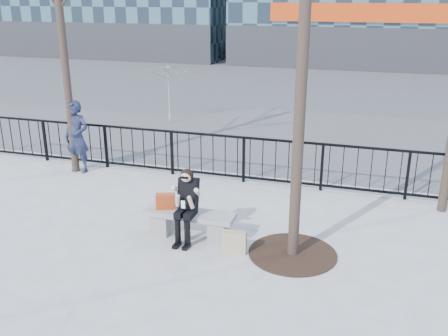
% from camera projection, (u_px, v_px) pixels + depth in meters
% --- Properties ---
extents(ground, '(120.00, 120.00, 0.00)m').
position_uv_depth(ground, '(190.00, 236.00, 9.11)').
color(ground, gray).
rests_on(ground, ground).
extents(street_surface, '(60.00, 23.00, 0.01)m').
position_uv_depth(street_surface, '(308.00, 91.00, 22.63)').
color(street_surface, '#474747').
rests_on(street_surface, ground).
extents(railing, '(14.00, 0.06, 1.10)m').
position_uv_depth(railing, '(235.00, 159.00, 11.63)').
color(railing, black).
rests_on(railing, ground).
extents(tree_grate, '(1.50, 1.50, 0.02)m').
position_uv_depth(tree_grate, '(293.00, 254.00, 8.48)').
color(tree_grate, black).
rests_on(tree_grate, ground).
extents(bench_main, '(1.65, 0.46, 0.49)m').
position_uv_depth(bench_main, '(190.00, 221.00, 9.01)').
color(bench_main, slate).
rests_on(bench_main, ground).
extents(seated_woman, '(0.50, 0.64, 1.34)m').
position_uv_depth(seated_woman, '(186.00, 206.00, 8.74)').
color(seated_woman, black).
rests_on(seated_woman, ground).
extents(handbag, '(0.37, 0.26, 0.28)m').
position_uv_depth(handbag, '(166.00, 201.00, 9.05)').
color(handbag, '#A03513').
rests_on(handbag, bench_main).
extents(shopping_bag, '(0.43, 0.20, 0.39)m').
position_uv_depth(shopping_bag, '(234.00, 242.00, 8.48)').
color(shopping_bag, '#CBB58F').
rests_on(shopping_bag, ground).
extents(standing_man, '(0.66, 0.45, 1.77)m').
position_uv_depth(standing_man, '(77.00, 137.00, 12.15)').
color(standing_man, black).
rests_on(standing_man, ground).
extents(vendor_umbrella, '(2.70, 2.73, 1.99)m').
position_uv_depth(vendor_umbrella, '(169.00, 94.00, 16.78)').
color(vendor_umbrella, '#EEF536').
rests_on(vendor_umbrella, ground).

